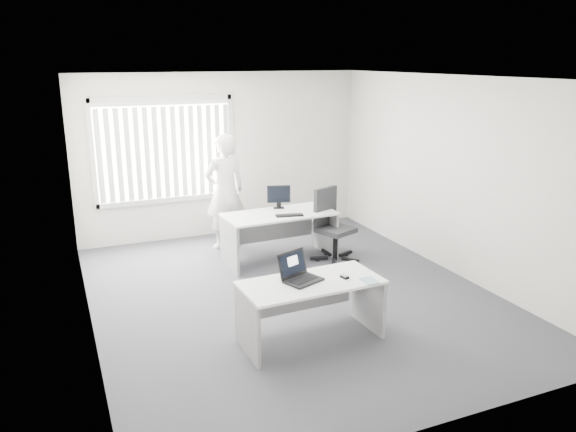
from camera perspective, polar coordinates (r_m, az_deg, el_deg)
name	(u,v)px	position (r m, az deg, el deg)	size (l,w,h in m)	color
ground	(291,295)	(7.50, 0.34, -8.00)	(6.00, 6.00, 0.00)	#4A4950
wall_back	(223,155)	(9.82, -6.65, 6.17)	(5.00, 0.02, 2.80)	beige
wall_front	(444,273)	(4.58, 15.54, -5.62)	(5.00, 0.02, 2.80)	beige
wall_left	(81,213)	(6.51, -20.28, 0.32)	(0.02, 6.00, 2.80)	beige
wall_right	(452,176)	(8.35, 16.36, 3.92)	(0.02, 6.00, 2.80)	beige
ceiling	(292,77)	(6.87, 0.38, 13.91)	(5.00, 6.00, 0.02)	white
window	(165,150)	(9.53, -12.42, 6.53)	(2.32, 0.06, 1.76)	#B7B7B3
blinds	(166,153)	(9.48, -12.33, 6.30)	(2.20, 0.10, 1.50)	silver
desk_near	(311,298)	(6.18, 2.34, -8.32)	(1.56, 0.77, 0.70)	white
desk_far	(280,227)	(8.53, -0.86, -1.08)	(1.71, 0.86, 0.76)	white
office_chair	(333,238)	(8.68, 4.57, -2.23)	(0.82, 0.82, 1.12)	black
person	(225,192)	(9.12, -6.42, 2.48)	(0.69, 0.45, 1.88)	silver
laptop	(303,268)	(6.03, 1.58, -5.34)	(0.39, 0.35, 0.30)	black
paper_sheet	(338,278)	(6.20, 5.07, -6.30)	(0.32, 0.23, 0.00)	white
mouse	(345,276)	(6.20, 5.77, -6.12)	(0.06, 0.10, 0.04)	#BEBDC0
booklet	(369,281)	(6.16, 8.26, -6.52)	(0.15, 0.21, 0.01)	silver
keyboard	(289,215)	(8.32, 0.15, 0.07)	(0.41, 0.14, 0.02)	black
monitor	(279,197)	(8.70, -0.95, 1.96)	(0.36, 0.11, 0.36)	black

